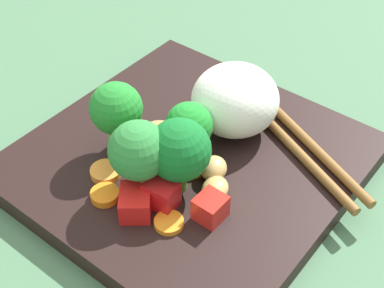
# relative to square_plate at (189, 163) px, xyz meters

# --- Properties ---
(ground_plane) EXTENTS (1.10, 1.10, 0.02)m
(ground_plane) POSITION_rel_square_plate_xyz_m (0.00, 0.00, -0.02)
(ground_plane) COLOR #487251
(square_plate) EXTENTS (0.27, 0.27, 0.02)m
(square_plate) POSITION_rel_square_plate_xyz_m (0.00, 0.00, 0.00)
(square_plate) COLOR black
(square_plate) RESTS_ON ground_plane
(rice_mound) EXTENTS (0.08, 0.08, 0.06)m
(rice_mound) POSITION_rel_square_plate_xyz_m (0.05, -0.01, 0.04)
(rice_mound) COLOR white
(rice_mound) RESTS_ON square_plate
(broccoli_floret_0) EXTENTS (0.04, 0.04, 0.05)m
(broccoli_floret_0) POSITION_rel_square_plate_xyz_m (-0.00, 0.00, 0.04)
(broccoli_floret_0) COLOR #5DA33E
(broccoli_floret_0) RESTS_ON square_plate
(broccoli_floret_1) EXTENTS (0.05, 0.05, 0.07)m
(broccoli_floret_1) POSITION_rel_square_plate_xyz_m (-0.03, -0.02, 0.05)
(broccoli_floret_1) COLOR #5BA039
(broccoli_floret_1) RESTS_ON square_plate
(broccoli_floret_2) EXTENTS (0.05, 0.05, 0.07)m
(broccoli_floret_2) POSITION_rel_square_plate_xyz_m (-0.06, 0.01, 0.05)
(broccoli_floret_2) COLOR #55974C
(broccoli_floret_2) RESTS_ON square_plate
(broccoli_floret_3) EXTENTS (0.04, 0.04, 0.07)m
(broccoli_floret_3) POSITION_rel_square_plate_xyz_m (-0.03, 0.05, 0.05)
(broccoli_floret_3) COLOR #72BE4D
(broccoli_floret_3) RESTS_ON square_plate
(carrot_slice_0) EXTENTS (0.03, 0.03, 0.00)m
(carrot_slice_0) POSITION_rel_square_plate_xyz_m (-0.03, 0.02, 0.01)
(carrot_slice_0) COLOR orange
(carrot_slice_0) RESTS_ON square_plate
(carrot_slice_1) EXTENTS (0.03, 0.03, 0.00)m
(carrot_slice_1) POSITION_rel_square_plate_xyz_m (-0.07, -0.03, 0.01)
(carrot_slice_1) COLOR orange
(carrot_slice_1) RESTS_ON square_plate
(carrot_slice_2) EXTENTS (0.03, 0.03, 0.01)m
(carrot_slice_2) POSITION_rel_square_plate_xyz_m (-0.06, 0.04, 0.01)
(carrot_slice_2) COLOR orange
(carrot_slice_2) RESTS_ON square_plate
(carrot_slice_3) EXTENTS (0.04, 0.04, 0.01)m
(carrot_slice_3) POSITION_rel_square_plate_xyz_m (-0.01, -0.01, 0.01)
(carrot_slice_3) COLOR orange
(carrot_slice_3) RESTS_ON square_plate
(carrot_slice_4) EXTENTS (0.02, 0.02, 0.01)m
(carrot_slice_4) POSITION_rel_square_plate_xyz_m (-0.08, 0.02, 0.01)
(carrot_slice_4) COLOR orange
(carrot_slice_4) RESTS_ON square_plate
(pepper_chunk_0) EXTENTS (0.04, 0.04, 0.02)m
(pepper_chunk_0) POSITION_rel_square_plate_xyz_m (-0.08, -0.01, 0.02)
(pepper_chunk_0) COLOR red
(pepper_chunk_0) RESTS_ON square_plate
(pepper_chunk_1) EXTENTS (0.02, 0.02, 0.02)m
(pepper_chunk_1) POSITION_rel_square_plate_xyz_m (-0.05, -0.06, 0.02)
(pepper_chunk_1) COLOR red
(pepper_chunk_1) RESTS_ON square_plate
(pepper_chunk_2) EXTENTS (0.02, 0.03, 0.02)m
(pepper_chunk_2) POSITION_rel_square_plate_xyz_m (-0.06, -0.02, 0.02)
(pepper_chunk_2) COLOR red
(pepper_chunk_2) RESTS_ON square_plate
(chicken_piece_0) EXTENTS (0.03, 0.03, 0.02)m
(chicken_piece_0) POSITION_rel_square_plate_xyz_m (-0.03, -0.05, 0.02)
(chicken_piece_0) COLOR tan
(chicken_piece_0) RESTS_ON square_plate
(chicken_piece_1) EXTENTS (0.03, 0.03, 0.02)m
(chicken_piece_1) POSITION_rel_square_plate_xyz_m (-0.01, -0.03, 0.02)
(chicken_piece_1) COLOR tan
(chicken_piece_1) RESTS_ON square_plate
(chicken_piece_2) EXTENTS (0.04, 0.04, 0.02)m
(chicken_piece_2) POSITION_rel_square_plate_xyz_m (-0.01, 0.03, 0.02)
(chicken_piece_2) COLOR #B0854F
(chicken_piece_2) RESTS_ON square_plate
(chopstick_pair) EXTENTS (0.11, 0.20, 0.01)m
(chopstick_pair) POSITION_rel_square_plate_xyz_m (0.07, -0.05, 0.01)
(chopstick_pair) COLOR brown
(chopstick_pair) RESTS_ON square_plate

